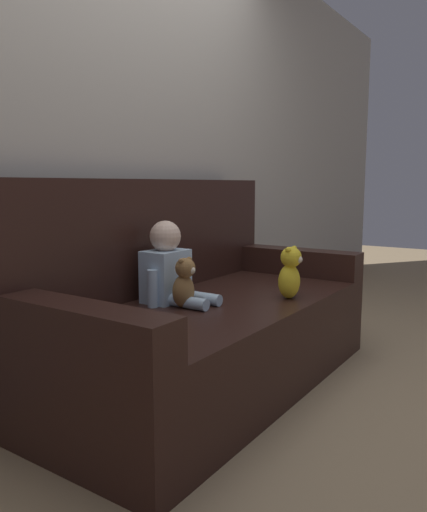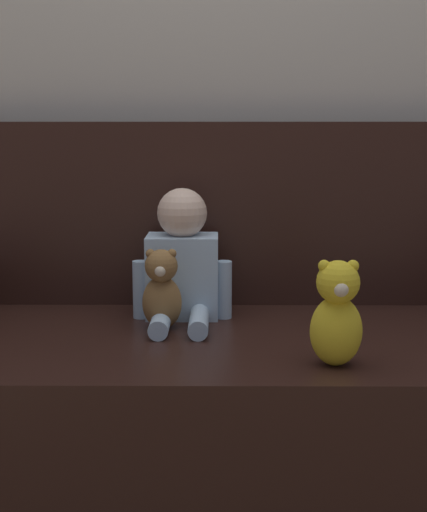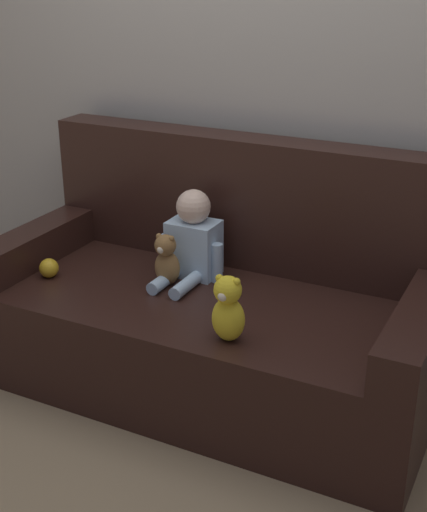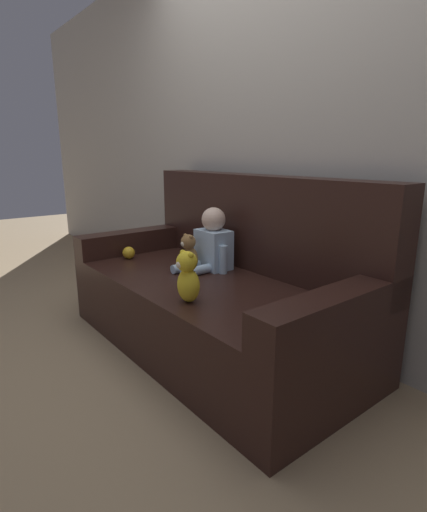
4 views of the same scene
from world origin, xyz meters
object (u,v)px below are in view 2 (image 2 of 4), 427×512
(couch, at_px, (233,355))
(teddy_bear_brown, at_px, (162,290))
(plush_toy_side, at_px, (337,314))
(person_baby, at_px, (182,265))

(couch, distance_m, teddy_bear_brown, 0.30)
(couch, distance_m, plush_toy_side, 0.50)
(couch, height_order, plush_toy_side, couch)
(couch, bearing_deg, teddy_bear_brown, -157.93)
(teddy_bear_brown, height_order, plush_toy_side, plush_toy_side)
(couch, bearing_deg, plush_toy_side, -58.99)
(person_baby, bearing_deg, couch, -19.38)
(couch, height_order, person_baby, couch)
(teddy_bear_brown, distance_m, plush_toy_side, 0.53)
(person_baby, xyz_separation_m, plush_toy_side, (0.38, -0.44, -0.03))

